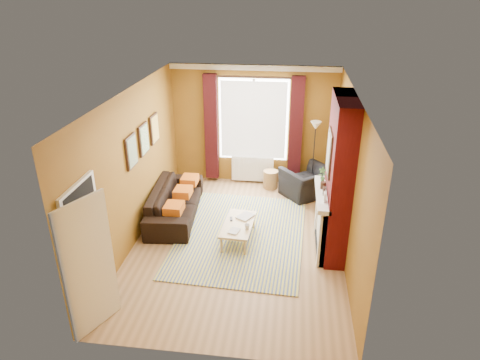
{
  "coord_description": "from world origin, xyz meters",
  "views": [
    {
      "loc": [
        0.89,
        -6.78,
        4.41
      ],
      "look_at": [
        0.0,
        0.25,
        1.15
      ],
      "focal_mm": 32.0,
      "sensor_mm": 36.0,
      "label": 1
    }
  ],
  "objects_px": {
    "wicker_stool": "(270,179)",
    "floor_lamp": "(315,137)",
    "coffee_table": "(238,225)",
    "armchair": "(307,182)",
    "sofa": "(175,202)"
  },
  "relations": [
    {
      "from": "armchair",
      "to": "floor_lamp",
      "type": "distance_m",
      "value": 1.04
    },
    {
      "from": "sofa",
      "to": "floor_lamp",
      "type": "bearing_deg",
      "value": -65.25
    },
    {
      "from": "sofa",
      "to": "wicker_stool",
      "type": "relative_size",
      "value": 5.19
    },
    {
      "from": "armchair",
      "to": "floor_lamp",
      "type": "xyz_separation_m",
      "value": [
        0.11,
        0.32,
        0.98
      ]
    },
    {
      "from": "wicker_stool",
      "to": "sofa",
      "type": "bearing_deg",
      "value": -139.56
    },
    {
      "from": "sofa",
      "to": "armchair",
      "type": "distance_m",
      "value": 3.01
    },
    {
      "from": "wicker_stool",
      "to": "floor_lamp",
      "type": "bearing_deg",
      "value": -0.0
    },
    {
      "from": "coffee_table",
      "to": "wicker_stool",
      "type": "relative_size",
      "value": 2.57
    },
    {
      "from": "armchair",
      "to": "coffee_table",
      "type": "height_order",
      "value": "armchair"
    },
    {
      "from": "wicker_stool",
      "to": "armchair",
      "type": "bearing_deg",
      "value": -20.61
    },
    {
      "from": "sofa",
      "to": "coffee_table",
      "type": "relative_size",
      "value": 2.02
    },
    {
      "from": "floor_lamp",
      "to": "armchair",
      "type": "bearing_deg",
      "value": -108.88
    },
    {
      "from": "coffee_table",
      "to": "wicker_stool",
      "type": "height_order",
      "value": "wicker_stool"
    },
    {
      "from": "armchair",
      "to": "coffee_table",
      "type": "distance_m",
      "value": 2.42
    },
    {
      "from": "coffee_table",
      "to": "armchair",
      "type": "bearing_deg",
      "value": 60.85
    }
  ]
}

